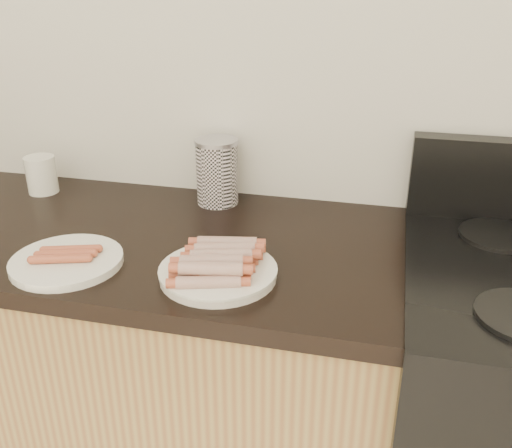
% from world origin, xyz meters
% --- Properties ---
extents(wall_back, '(4.00, 0.04, 2.60)m').
position_xyz_m(wall_back, '(0.00, 2.00, 1.30)').
color(wall_back, silver).
rests_on(wall_back, ground).
extents(burner_far_left, '(0.18, 0.18, 0.01)m').
position_xyz_m(burner_far_left, '(0.61, 1.84, 0.92)').
color(burner_far_left, black).
rests_on(burner_far_left, stove).
extents(main_plate, '(0.31, 0.31, 0.02)m').
position_xyz_m(main_plate, '(0.03, 1.53, 0.91)').
color(main_plate, white).
rests_on(main_plate, counter_slab).
extents(side_plate, '(0.31, 0.31, 0.02)m').
position_xyz_m(side_plate, '(-0.30, 1.51, 0.91)').
color(side_plate, silver).
rests_on(side_plate, counter_slab).
extents(hotdog_pile, '(0.13, 0.20, 0.05)m').
position_xyz_m(hotdog_pile, '(0.03, 1.53, 0.94)').
color(hotdog_pile, maroon).
rests_on(hotdog_pile, main_plate).
extents(plain_sausages, '(0.12, 0.10, 0.02)m').
position_xyz_m(plain_sausages, '(-0.30, 1.51, 0.93)').
color(plain_sausages, '#DF8554').
rests_on(plain_sausages, side_plate).
extents(canister, '(0.11, 0.11, 0.18)m').
position_xyz_m(canister, '(-0.09, 1.92, 0.99)').
color(canister, silver).
rests_on(canister, counter_slab).
extents(mug, '(0.10, 0.10, 0.10)m').
position_xyz_m(mug, '(-0.59, 1.88, 0.95)').
color(mug, white).
rests_on(mug, counter_slab).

